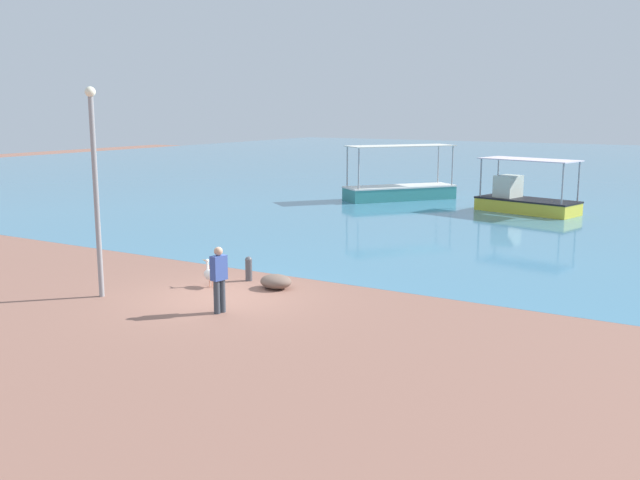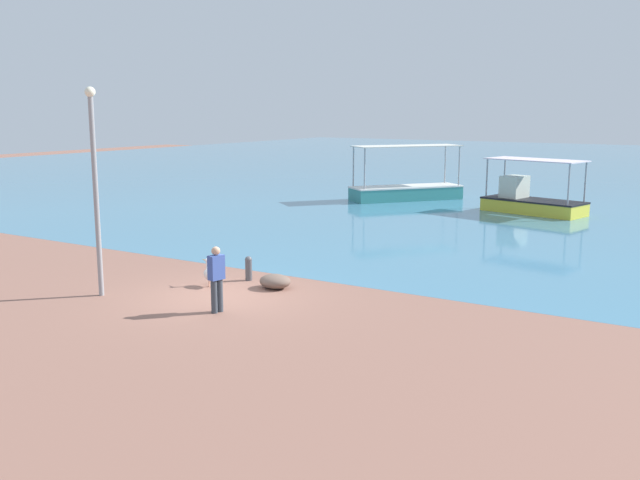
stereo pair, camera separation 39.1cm
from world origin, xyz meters
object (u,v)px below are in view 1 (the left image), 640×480
(lamp_post, at_px, (95,181))
(mooring_bollard, at_px, (249,268))
(fisherman_standing, at_px, (219,278))
(fishing_boat_near_left, at_px, (524,200))
(fishing_boat_far_right, at_px, (400,189))
(pelican, at_px, (210,274))
(net_pile, at_px, (276,282))

(lamp_post, bearing_deg, mooring_bollard, 56.14)
(lamp_post, bearing_deg, fisherman_standing, 6.29)
(fishing_boat_near_left, distance_m, fishing_boat_far_right, 7.49)
(fishing_boat_near_left, bearing_deg, fisherman_standing, -94.64)
(fishing_boat_near_left, bearing_deg, mooring_bollard, -99.72)
(pelican, xyz_separation_m, fisherman_standing, (1.90, -1.93, 0.53))
(pelican, xyz_separation_m, lamp_post, (-1.88, -2.35, 2.80))
(fishing_boat_near_left, height_order, fishing_boat_far_right, fishing_boat_far_right)
(fishing_boat_near_left, distance_m, pelican, 19.96)
(mooring_bollard, height_order, net_pile, mooring_bollard)
(mooring_bollard, bearing_deg, fishing_boat_far_right, 101.95)
(lamp_post, xyz_separation_m, mooring_bollard, (2.37, 3.53, -2.78))
(fishing_boat_far_right, xyz_separation_m, lamp_post, (1.83, -23.37, 2.59))
(fishing_boat_near_left, xyz_separation_m, mooring_bollard, (-3.16, -18.44, -0.24))
(lamp_post, height_order, mooring_bollard, lamp_post)
(fisherman_standing, bearing_deg, net_pile, 93.78)
(fishing_boat_near_left, bearing_deg, fishing_boat_far_right, 169.24)
(pelican, bearing_deg, mooring_bollard, 67.48)
(lamp_post, relative_size, net_pile, 6.02)
(fishing_boat_near_left, height_order, mooring_bollard, fishing_boat_near_left)
(lamp_post, bearing_deg, fishing_boat_near_left, 75.87)
(pelican, xyz_separation_m, net_pile, (1.72, 0.83, -0.17))
(fishing_boat_near_left, distance_m, lamp_post, 22.80)
(fishing_boat_far_right, height_order, lamp_post, lamp_post)
(fishing_boat_near_left, bearing_deg, pelican, -100.54)
(mooring_bollard, xyz_separation_m, fisherman_standing, (1.41, -3.12, 0.51))
(fishing_boat_far_right, distance_m, fisherman_standing, 23.63)
(fishing_boat_near_left, distance_m, mooring_bollard, 18.71)
(lamp_post, relative_size, fisherman_standing, 3.33)
(net_pile, bearing_deg, fishing_boat_near_left, 84.13)
(fisherman_standing, bearing_deg, lamp_post, -173.71)
(fishing_boat_far_right, xyz_separation_m, mooring_bollard, (4.20, -19.83, -0.19))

